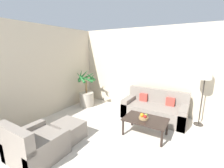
{
  "coord_description": "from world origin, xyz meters",
  "views": [
    {
      "loc": [
        0.51,
        1.62,
        2.02
      ],
      "look_at": [
        -1.73,
        5.38,
        1.0
      ],
      "focal_mm": 24.0,
      "sensor_mm": 36.0,
      "label": 1
    }
  ],
  "objects": [
    {
      "name": "wall_back",
      "position": [
        0.0,
        6.4,
        1.35
      ],
      "size": [
        8.39,
        0.06,
        2.7
      ],
      "color": "beige",
      "rests_on": "ground_plane"
    },
    {
      "name": "potted_palm",
      "position": [
        -2.92,
        5.59,
        0.43
      ],
      "size": [
        0.69,
        0.76,
        1.34
      ],
      "color": "#ADA393",
      "rests_on": "ground_plane"
    },
    {
      "name": "sofa_loveseat",
      "position": [
        -0.53,
        5.82,
        0.28
      ],
      "size": [
        1.78,
        0.83,
        0.84
      ],
      "color": "gray",
      "rests_on": "ground_plane"
    },
    {
      "name": "floor_lamp",
      "position": [
        0.63,
        6.05,
        1.33
      ],
      "size": [
        0.32,
        0.32,
        1.57
      ],
      "color": "#2D2823",
      "rests_on": "ground_plane"
    },
    {
      "name": "coffee_table",
      "position": [
        -0.47,
        4.82,
        0.36
      ],
      "size": [
        1.0,
        0.63,
        0.41
      ],
      "color": "black",
      "rests_on": "ground_plane"
    },
    {
      "name": "fruit_bowl",
      "position": [
        -0.51,
        4.8,
        0.44
      ],
      "size": [
        0.22,
        0.22,
        0.05
      ],
      "color": "#997A4C",
      "rests_on": "coffee_table"
    },
    {
      "name": "apple_red",
      "position": [
        -0.47,
        4.76,
        0.5
      ],
      "size": [
        0.08,
        0.08,
        0.08
      ],
      "color": "red",
      "rests_on": "fruit_bowl"
    },
    {
      "name": "apple_green",
      "position": [
        -0.48,
        4.85,
        0.5
      ],
      "size": [
        0.07,
        0.07,
        0.07
      ],
      "color": "olive",
      "rests_on": "fruit_bowl"
    },
    {
      "name": "orange_fruit",
      "position": [
        -0.56,
        4.79,
        0.51
      ],
      "size": [
        0.09,
        0.09,
        0.09
      ],
      "color": "orange",
      "rests_on": "fruit_bowl"
    },
    {
      "name": "armchair",
      "position": [
        -2.0,
        3.0,
        0.26
      ],
      "size": [
        0.91,
        0.86,
        0.78
      ],
      "color": "gray",
      "rests_on": "ground_plane"
    },
    {
      "name": "ottoman",
      "position": [
        -1.95,
        3.8,
        0.2
      ],
      "size": [
        0.64,
        0.52,
        0.39
      ],
      "color": "gray",
      "rests_on": "ground_plane"
    }
  ]
}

